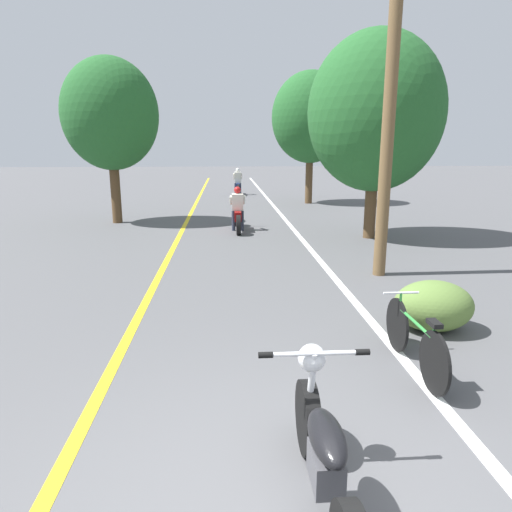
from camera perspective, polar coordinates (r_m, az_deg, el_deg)
The scene contains 11 objects.
lane_stripe_center at distance 14.93m, azimuth -8.98°, elevation 3.66°, with size 0.14×48.00×0.01m, color yellow.
lane_stripe_edge at distance 15.02m, azimuth 4.30°, elevation 3.84°, with size 0.14×48.00×0.01m, color white.
utility_pole at distance 9.24m, azimuth 16.51°, elevation 19.82°, with size 1.10×0.24×7.03m.
roadside_tree_right_near at distance 13.13m, azimuth 14.75°, elevation 16.94°, with size 3.65×3.28×5.50m.
roadside_tree_right_far at distance 21.09m, azimuth 6.84°, elevation 16.79°, with size 3.43×3.09×5.75m.
roadside_tree_left at distance 16.11m, azimuth -17.76°, elevation 16.46°, with size 3.10×2.79×5.32m.
roadside_bush at distance 6.83m, azimuth 21.28°, elevation -5.81°, with size 1.10×0.88×0.70m.
motorcycle_foreground at distance 3.47m, azimuth 8.53°, elevation -23.31°, with size 0.85×1.97×1.00m.
motorcycle_rider_lead at distance 14.03m, azimuth -2.31°, elevation 5.27°, with size 0.50×2.12×1.34m.
motorcycle_rider_far at distance 24.81m, azimuth -2.29°, elevation 8.87°, with size 0.50×1.98×1.43m.
bicycle_parked at distance 5.56m, azimuth 19.19°, elevation -9.88°, with size 0.44×1.71×0.78m.
Camera 1 is at (-0.36, -2.61, 2.49)m, focal length 32.00 mm.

